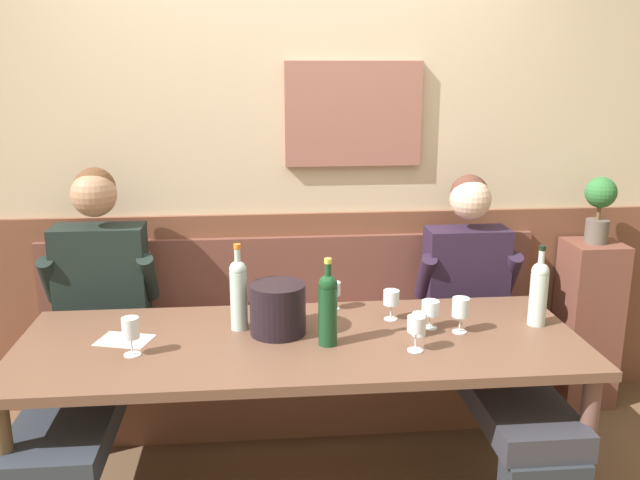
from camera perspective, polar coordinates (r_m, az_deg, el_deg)
room_wall_back at (r=3.54m, az=-2.67°, el=7.86°), size 6.80×0.12×2.80m
wood_wainscot_panel at (r=3.69m, az=-2.51°, el=-5.80°), size 6.80×0.03×1.06m
wall_bench at (r=3.60m, az=-2.29°, el=-10.67°), size 2.61×0.42×0.94m
dining_table at (r=2.84m, az=-1.61°, el=-9.68°), size 2.31×0.85×0.72m
person_center_right_seat at (r=3.22m, az=-18.99°, el=-7.58°), size 0.54×1.26×1.35m
person_right_seat at (r=3.29m, az=13.89°, el=-7.21°), size 0.52×1.26×1.29m
ice_bucket at (r=2.83m, az=-3.58°, el=-5.82°), size 0.23×0.23×0.22m
wine_bottle_clear_water at (r=2.70m, az=0.66°, el=-5.68°), size 0.08×0.08×0.36m
wine_bottle_green_tall at (r=3.05m, az=17.97°, el=-4.13°), size 0.08×0.08×0.35m
wine_bottle_amber_mid at (r=2.87m, az=-6.89°, el=-4.39°), size 0.07×0.07×0.37m
wine_glass_center_rear at (r=2.99m, az=6.03°, el=-4.99°), size 0.07×0.07×0.13m
wine_glass_center_front at (r=2.68m, az=8.12°, el=-7.20°), size 0.07×0.07×0.14m
wine_glass_mid_right at (r=2.92m, az=9.29°, el=-5.82°), size 0.08×0.08×0.12m
wine_glass_right_end at (r=3.10m, az=1.12°, el=-4.22°), size 0.07×0.07×0.13m
wine_glass_left_end at (r=2.89m, az=11.79°, el=-5.65°), size 0.07×0.07×0.15m
wine_glass_mid_left at (r=2.72m, az=-15.69°, el=-7.27°), size 0.07×0.07×0.15m
water_tumbler_left at (r=2.85m, az=8.36°, el=-7.04°), size 0.06×0.06×0.10m
tasting_sheet_left_guest at (r=2.90m, az=-16.17°, el=-8.11°), size 0.24×0.20×0.00m
corner_pedestal at (r=3.97m, az=21.60°, el=-6.54°), size 0.28×0.28×0.91m
potted_plant at (r=3.80m, az=22.53°, el=2.80°), size 0.16×0.16×0.35m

